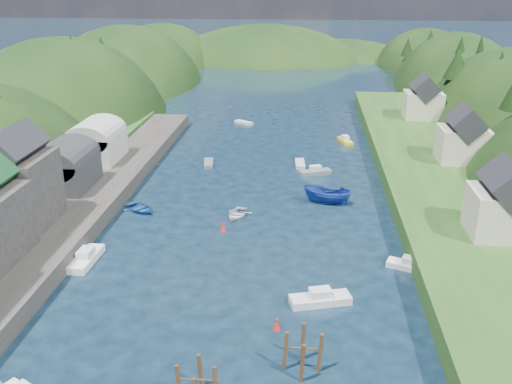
# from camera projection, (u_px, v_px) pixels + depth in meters

# --- Properties ---
(ground) EXTENTS (600.00, 600.00, 0.00)m
(ground) POSITION_uv_depth(u_px,v_px,m) (269.00, 166.00, 90.64)
(ground) COLOR black
(ground) RESTS_ON ground
(hillside_left) EXTENTS (44.00, 245.56, 52.00)m
(hillside_left) POSITION_uv_depth(u_px,v_px,m) (65.00, 158.00, 120.58)
(hillside_left) COLOR black
(hillside_left) RESTS_ON ground
(hillside_right) EXTENTS (36.00, 245.56, 48.00)m
(hillside_right) POSITION_uv_depth(u_px,v_px,m) (504.00, 168.00, 112.70)
(hillside_right) COLOR black
(hillside_right) RESTS_ON ground
(far_hills) EXTENTS (103.00, 68.00, 44.00)m
(far_hills) POSITION_uv_depth(u_px,v_px,m) (295.00, 87.00, 209.62)
(far_hills) COLOR black
(far_hills) RESTS_ON ground
(hill_trees) EXTENTS (90.28, 150.87, 12.35)m
(hill_trees) POSITION_uv_depth(u_px,v_px,m) (276.00, 81.00, 98.98)
(hill_trees) COLOR black
(hill_trees) RESTS_ON ground
(quay_left) EXTENTS (12.00, 110.00, 2.00)m
(quay_left) POSITION_uv_depth(u_px,v_px,m) (39.00, 235.00, 64.45)
(quay_left) COLOR #2D2B28
(quay_left) RESTS_ON ground
(boat_sheds) EXTENTS (7.00, 21.00, 7.50)m
(boat_sheds) POSITION_uv_depth(u_px,v_px,m) (81.00, 150.00, 80.73)
(boat_sheds) COLOR #2D2D30
(boat_sheds) RESTS_ON quay_left
(terrace_right) EXTENTS (16.00, 120.00, 2.40)m
(terrace_right) POSITION_uv_depth(u_px,v_px,m) (444.00, 186.00, 78.79)
(terrace_right) COLOR #234719
(terrace_right) RESTS_ON ground
(right_bank_cottages) EXTENTS (9.00, 59.24, 8.41)m
(right_bank_cottages) POSITION_uv_depth(u_px,v_px,m) (456.00, 138.00, 84.60)
(right_bank_cottages) COLOR beige
(right_bank_cottages) RESTS_ON terrace_right
(piling_cluster_far) EXTENTS (3.22, 3.00, 3.94)m
(piling_cluster_far) POSITION_uv_depth(u_px,v_px,m) (302.00, 355.00, 43.65)
(piling_cluster_far) COLOR #382314
(piling_cluster_far) RESTS_ON ground
(channel_buoy_near) EXTENTS (0.70, 0.70, 1.10)m
(channel_buoy_near) POSITION_uv_depth(u_px,v_px,m) (277.00, 325.00, 48.98)
(channel_buoy_near) COLOR red
(channel_buoy_near) RESTS_ON ground
(channel_buoy_far) EXTENTS (0.70, 0.70, 1.10)m
(channel_buoy_far) POSITION_uv_depth(u_px,v_px,m) (223.00, 227.00, 67.79)
(channel_buoy_far) COLOR red
(channel_buoy_far) RESTS_ON ground
(moored_boats) EXTENTS (37.61, 94.09, 2.45)m
(moored_boats) POSITION_uv_depth(u_px,v_px,m) (241.00, 239.00, 64.28)
(moored_boats) COLOR #1B3A99
(moored_boats) RESTS_ON ground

